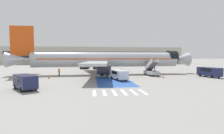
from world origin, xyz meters
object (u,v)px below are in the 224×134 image
Objects in this scene: service_van_1 at (209,71)px; ground_crew_0 at (108,72)px; traffic_cone_1 at (164,77)px; airliner at (105,60)px; traffic_cone_2 at (49,77)px; fuel_tanker at (85,64)px; ground_crew_3 at (59,72)px; service_van_3 at (25,81)px; ground_crew_2 at (121,72)px; terminal_building at (95,56)px; boarding_stairs_forward at (151,71)px; service_van_2 at (119,74)px; traffic_cone_0 at (90,78)px; ground_crew_1 at (106,72)px.

ground_crew_0 is (-21.56, 2.18, -0.16)m from service_van_1.
ground_crew_0 is 11.57m from traffic_cone_1.
traffic_cone_2 is (-11.69, -6.93, -3.37)m from airliner.
traffic_cone_2 is at bearing -96.75° from fuel_tanker.
ground_crew_0 is at bearing 167.31° from traffic_cone_1.
ground_crew_3 is at bearing -9.42° from ground_crew_0.
service_van_3 is 8.92× the size of traffic_cone_2.
ground_crew_2 is 0.02× the size of terminal_building.
boarding_stairs_forward is at bearing 42.19° from ground_crew_3.
fuel_tanker is at bearing 45.61° from service_van_3.
service_van_2 is 5.65m from traffic_cone_0.
service_van_1 is at bearing 1.95° from traffic_cone_1.
ground_crew_2 is at bearing -167.57° from ground_crew_0.
ground_crew_2 is (8.78, -29.60, -0.73)m from fuel_tanker.
ground_crew_1 is 3.75× the size of traffic_cone_1.
airliner is 0.43× the size of terminal_building.
service_van_3 is (-13.83, -8.00, 0.06)m from service_van_2.
ground_crew_1 is at bearing 37.24° from ground_crew_3.
service_van_3 reaches higher than traffic_cone_1.
ground_crew_0 is at bearing -169.53° from boarding_stairs_forward.
airliner is at bearing 30.67° from traffic_cone_2.
traffic_cone_2 is at bearing 10.51° from ground_crew_0.
ground_crew_1 is at bearing -1.67° from airliner.
terminal_building is (-0.88, 68.04, 3.98)m from ground_crew_1.
service_van_2 is 15.98m from service_van_3.
service_van_3 reaches higher than ground_crew_2.
ground_crew_0 reaches higher than traffic_cone_2.
airliner is 25.63× the size of ground_crew_1.
ground_crew_2 is at bearing 161.43° from traffic_cone_1.
service_van_2 is 9.79× the size of traffic_cone_0.
service_van_2 is 11.15× the size of traffic_cone_1.
boarding_stairs_forward is 10.56m from ground_crew_1.
service_van_1 is 21.67m from ground_crew_0.
service_van_3 is at bearing -131.63° from traffic_cone_0.
service_van_1 is 35.24m from service_van_3.
ground_crew_3 is at bearing -75.86° from airliner.
boarding_stairs_forward is 1.02× the size of service_van_2.
service_van_2 is at bearing -15.73° from traffic_cone_2.
fuel_tanker is (-5.64, 23.56, -1.84)m from airliner.
service_van_1 is 2.95× the size of ground_crew_3.
ground_crew_0 is 1.90m from ground_crew_1.
service_van_3 is 25.44m from traffic_cone_1.
terminal_building is at bearing 96.18° from service_van_1.
fuel_tanker is 28.55m from ground_crew_1.
service_van_1 is 32.58m from ground_crew_3.
service_van_2 is 2.97× the size of ground_crew_1.
service_van_3 is at bearing -34.98° from airliner.
ground_crew_2 is 3.48× the size of traffic_cone_0.
terminal_building is at bearing 46.40° from service_van_3.
ground_crew_3 is (1.58, 15.66, -0.12)m from service_van_3.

